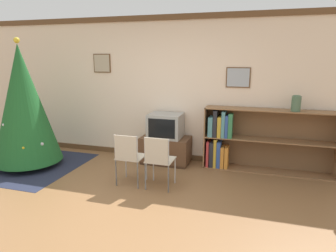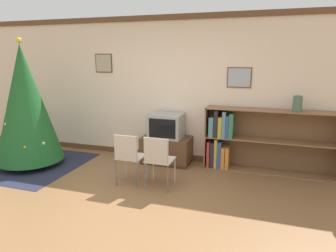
{
  "view_description": "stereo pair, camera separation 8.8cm",
  "coord_description": "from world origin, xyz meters",
  "px_view_note": "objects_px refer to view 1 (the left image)",
  "views": [
    {
      "loc": [
        1.6,
        -3.11,
        1.95
      ],
      "look_at": [
        0.27,
        1.27,
        0.89
      ],
      "focal_mm": 32.0,
      "sensor_mm": 36.0,
      "label": 1
    },
    {
      "loc": [
        1.69,
        -3.08,
        1.95
      ],
      "look_at": [
        0.27,
        1.27,
        0.89
      ],
      "focal_mm": 32.0,
      "sensor_mm": 36.0,
      "label": 2
    }
  ],
  "objects_px": {
    "christmas_tree": "(24,104)",
    "vase": "(296,103)",
    "folding_chair_left": "(129,156)",
    "folding_chair_right": "(159,159)",
    "bookshelf": "(245,140)",
    "tv_console": "(166,150)",
    "television": "(166,126)"
  },
  "relations": [
    {
      "from": "folding_chair_right",
      "to": "bookshelf",
      "type": "height_order",
      "value": "bookshelf"
    },
    {
      "from": "vase",
      "to": "folding_chair_left",
      "type": "bearing_deg",
      "value": -154.26
    },
    {
      "from": "folding_chair_left",
      "to": "vase",
      "type": "bearing_deg",
      "value": 25.74
    },
    {
      "from": "christmas_tree",
      "to": "vase",
      "type": "xyz_separation_m",
      "value": [
        4.54,
        0.93,
        0.09
      ]
    },
    {
      "from": "christmas_tree",
      "to": "folding_chair_left",
      "type": "distance_m",
      "value": 2.22
    },
    {
      "from": "tv_console",
      "to": "folding_chair_left",
      "type": "relative_size",
      "value": 1.1
    },
    {
      "from": "christmas_tree",
      "to": "television",
      "type": "height_order",
      "value": "christmas_tree"
    },
    {
      "from": "christmas_tree",
      "to": "tv_console",
      "type": "xyz_separation_m",
      "value": [
        2.35,
        0.88,
        -0.89
      ]
    },
    {
      "from": "folding_chair_left",
      "to": "folding_chair_right",
      "type": "relative_size",
      "value": 1.0
    },
    {
      "from": "television",
      "to": "folding_chair_left",
      "type": "bearing_deg",
      "value": -102.07
    },
    {
      "from": "television",
      "to": "vase",
      "type": "distance_m",
      "value": 2.25
    },
    {
      "from": "folding_chair_right",
      "to": "bookshelf",
      "type": "relative_size",
      "value": 0.38
    },
    {
      "from": "folding_chair_left",
      "to": "folding_chair_right",
      "type": "height_order",
      "value": "same"
    },
    {
      "from": "tv_console",
      "to": "television",
      "type": "distance_m",
      "value": 0.47
    },
    {
      "from": "television",
      "to": "folding_chair_left",
      "type": "xyz_separation_m",
      "value": [
        -0.24,
        -1.13,
        -0.25
      ]
    },
    {
      "from": "television",
      "to": "folding_chair_left",
      "type": "relative_size",
      "value": 0.73
    },
    {
      "from": "folding_chair_left",
      "to": "folding_chair_right",
      "type": "xyz_separation_m",
      "value": [
        0.48,
        0.0,
        0.0
      ]
    },
    {
      "from": "television",
      "to": "bookshelf",
      "type": "bearing_deg",
      "value": 4.01
    },
    {
      "from": "christmas_tree",
      "to": "folding_chair_left",
      "type": "height_order",
      "value": "christmas_tree"
    },
    {
      "from": "television",
      "to": "vase",
      "type": "xyz_separation_m",
      "value": [
        2.19,
        0.04,
        0.51
      ]
    },
    {
      "from": "bookshelf",
      "to": "tv_console",
      "type": "bearing_deg",
      "value": -176.1
    },
    {
      "from": "television",
      "to": "tv_console",
      "type": "bearing_deg",
      "value": 90.0
    },
    {
      "from": "tv_console",
      "to": "folding_chair_left",
      "type": "distance_m",
      "value": 1.18
    },
    {
      "from": "bookshelf",
      "to": "folding_chair_left",
      "type": "bearing_deg",
      "value": -143.5
    },
    {
      "from": "folding_chair_left",
      "to": "bookshelf",
      "type": "bearing_deg",
      "value": 36.5
    },
    {
      "from": "folding_chair_right",
      "to": "bookshelf",
      "type": "distance_m",
      "value": 1.7
    },
    {
      "from": "christmas_tree",
      "to": "bookshelf",
      "type": "bearing_deg",
      "value": 14.6
    },
    {
      "from": "christmas_tree",
      "to": "vase",
      "type": "height_order",
      "value": "christmas_tree"
    },
    {
      "from": "tv_console",
      "to": "folding_chair_right",
      "type": "bearing_deg",
      "value": -77.95
    },
    {
      "from": "folding_chair_left",
      "to": "christmas_tree",
      "type": "bearing_deg",
      "value": 173.28
    },
    {
      "from": "tv_console",
      "to": "vase",
      "type": "distance_m",
      "value": 2.4
    },
    {
      "from": "folding_chair_left",
      "to": "television",
      "type": "bearing_deg",
      "value": 77.93
    }
  ]
}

